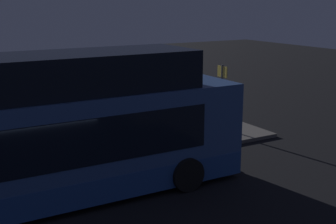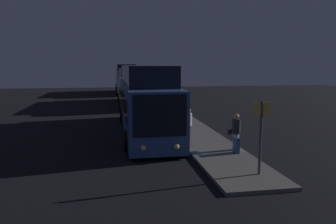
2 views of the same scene
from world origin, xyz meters
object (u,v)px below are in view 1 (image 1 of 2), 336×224
at_px(bus_lead, 22,142).
at_px(suitcase, 158,128).
at_px(sign_post, 222,90).
at_px(passenger_waiting, 144,115).
at_px(passenger_boarding, 108,134).

height_order(bus_lead, suitcase, bus_lead).
bearing_deg(sign_post, passenger_waiting, 173.13).
bearing_deg(bus_lead, passenger_boarding, 30.90).
xyz_separation_m(bus_lead, passenger_waiting, (5.45, 3.67, -0.73)).
bearing_deg(sign_post, suitcase, 175.10).
height_order(passenger_waiting, sign_post, sign_post).
height_order(bus_lead, passenger_boarding, bus_lead).
xyz_separation_m(passenger_waiting, suitcase, (0.53, -0.16, -0.56)).
xyz_separation_m(passenger_boarding, passenger_waiting, (2.23, 1.75, -0.01)).
bearing_deg(sign_post, passenger_boarding, -166.62).
relative_size(passenger_boarding, suitcase, 1.81).
bearing_deg(suitcase, bus_lead, -149.56).
xyz_separation_m(bus_lead, sign_post, (8.85, 3.26, 0.01)).
xyz_separation_m(bus_lead, suitcase, (5.97, 3.51, -1.29)).
distance_m(passenger_boarding, sign_post, 5.84).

